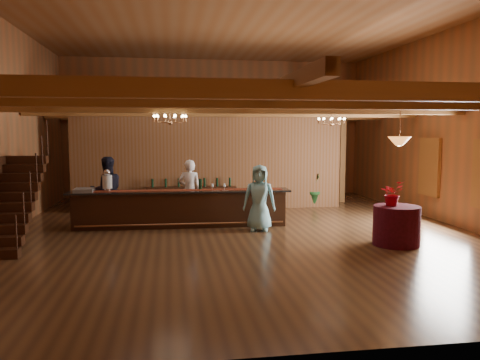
{
  "coord_description": "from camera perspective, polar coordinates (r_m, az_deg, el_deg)",
  "views": [
    {
      "loc": [
        -1.83,
        -12.08,
        2.6
      ],
      "look_at": [
        0.06,
        0.48,
        1.3
      ],
      "focal_mm": 35.0,
      "sensor_mm": 36.0,
      "label": 1
    }
  ],
  "objects": [
    {
      "name": "raffle_drum",
      "position": [
        13.05,
        2.63,
        -0.39
      ],
      "size": [
        0.34,
        0.24,
        0.3
      ],
      "color": "#A87030",
      "rests_on": "tasting_bar"
    },
    {
      "name": "staircase",
      "position": [
        12.02,
        -26.02,
        -2.4
      ],
      "size": [
        1.0,
        2.8,
        2.0
      ],
      "color": "black",
      "rests_on": "floor"
    },
    {
      "name": "beam_grid",
      "position": [
        12.74,
        -0.29,
        8.73
      ],
      "size": [
        11.9,
        13.9,
        0.39
      ],
      "color": "brown",
      "rests_on": "wall_left"
    },
    {
      "name": "table_vase",
      "position": [
        11.4,
        17.93,
        -2.15
      ],
      "size": [
        0.18,
        0.18,
        0.31
      ],
      "primitive_type": "imported",
      "rotation": [
        0.0,
        0.0,
        -0.13
      ],
      "color": "#AF754B",
      "rests_on": "round_table"
    },
    {
      "name": "wall_back",
      "position": [
        19.17,
        -3.09,
        6.29
      ],
      "size": [
        12.0,
        0.1,
        5.5
      ],
      "primitive_type": "cube",
      "color": "brown",
      "rests_on": "floor"
    },
    {
      "name": "wall_right",
      "position": [
        14.4,
        24.53,
        5.92
      ],
      "size": [
        0.1,
        14.0,
        5.5
      ],
      "primitive_type": "cube",
      "color": "brown",
      "rests_on": "floor"
    },
    {
      "name": "bartender",
      "position": [
        13.58,
        -6.16,
        -1.33
      ],
      "size": [
        0.72,
        0.54,
        1.82
      ],
      "primitive_type": "imported",
      "rotation": [
        0.0,
        0.0,
        2.98
      ],
      "color": "white",
      "rests_on": "floor"
    },
    {
      "name": "table_flowers",
      "position": [
        11.28,
        18.05,
        -1.55
      ],
      "size": [
        0.65,
        0.62,
        0.58
      ],
      "primitive_type": "imported",
      "rotation": [
        0.0,
        0.0,
        0.39
      ],
      "color": "#A90516",
      "rests_on": "round_table"
    },
    {
      "name": "beverage_dispenser",
      "position": [
        13.12,
        -15.88,
        -0.08
      ],
      "size": [
        0.26,
        0.26,
        0.6
      ],
      "color": "silver",
      "rests_on": "tasting_bar"
    },
    {
      "name": "ceiling",
      "position": [
        12.56,
        0.06,
        19.2
      ],
      "size": [
        14.0,
        14.0,
        0.0
      ],
      "primitive_type": "plane",
      "rotation": [
        3.14,
        0.0,
        0.0
      ],
      "color": "brown",
      "rests_on": "wall_back"
    },
    {
      "name": "partition_wall",
      "position": [
        15.68,
        -3.67,
        2.0
      ],
      "size": [
        9.0,
        0.18,
        3.1
      ],
      "primitive_type": "cube",
      "color": "brown",
      "rests_on": "floor"
    },
    {
      "name": "chandelier_left",
      "position": [
        11.65,
        -8.53,
        7.43
      ],
      "size": [
        0.8,
        0.8,
        0.42
      ],
      "color": "#AF754B",
      "rests_on": "beam_grid"
    },
    {
      "name": "support_posts",
      "position": [
        11.77,
        0.42,
        0.98
      ],
      "size": [
        9.2,
        10.2,
        3.2
      ],
      "color": "brown",
      "rests_on": "floor"
    },
    {
      "name": "window_right_back",
      "position": [
        15.26,
        22.14,
        1.47
      ],
      "size": [
        0.12,
        1.05,
        1.75
      ],
      "primitive_type": "cube",
      "color": "white",
      "rests_on": "wall_right"
    },
    {
      "name": "bar_bottle_1",
      "position": [
        13.04,
        -4.82,
        -0.52
      ],
      "size": [
        0.07,
        0.07,
        0.3
      ],
      "primitive_type": "cylinder",
      "color": "black",
      "rests_on": "tasting_bar"
    },
    {
      "name": "staff_second",
      "position": [
        13.69,
        -15.92,
        -1.26
      ],
      "size": [
        1.11,
        0.98,
        1.92
      ],
      "primitive_type": "imported",
      "rotation": [
        0.0,
        0.0,
        3.46
      ],
      "color": "black",
      "rests_on": "floor"
    },
    {
      "name": "floor_plant",
      "position": [
        16.62,
        9.1,
        -1.05
      ],
      "size": [
        0.86,
        0.79,
        1.25
      ],
      "primitive_type": "imported",
      "rotation": [
        0.0,
        0.0,
        0.43
      ],
      "color": "#1B4A1C",
      "rests_on": "floor"
    },
    {
      "name": "chandelier_right",
      "position": [
        13.97,
        11.1,
        7.1
      ],
      "size": [
        0.8,
        0.8,
        0.42
      ],
      "color": "#AF754B",
      "rests_on": "beam_grid"
    },
    {
      "name": "wall_front",
      "position": [
        5.4,
        11.32,
        7.33
      ],
      "size": [
        12.0,
        0.1,
        5.5
      ],
      "primitive_type": "cube",
      "color": "brown",
      "rests_on": "floor"
    },
    {
      "name": "round_table",
      "position": [
        11.41,
        18.53,
        -5.29
      ],
      "size": [
        1.05,
        1.05,
        0.91
      ],
      "primitive_type": "cylinder",
      "color": "#4C0B1C",
      "rests_on": "floor"
    },
    {
      "name": "tasting_bar",
      "position": [
        13.01,
        -7.23,
        -3.43
      ],
      "size": [
        6.06,
        0.96,
        1.02
      ],
      "rotation": [
        0.0,
        0.0,
        -0.03
      ],
      "color": "black",
      "rests_on": "floor"
    },
    {
      "name": "glass_rack_tray",
      "position": [
        13.16,
        -18.48,
        -1.18
      ],
      "size": [
        0.5,
        0.5,
        0.1
      ],
      "primitive_type": "cube",
      "color": "gray",
      "rests_on": "tasting_bar"
    },
    {
      "name": "backbar_shelf",
      "position": [
        15.43,
        -5.89,
        -2.34
      ],
      "size": [
        2.95,
        0.73,
        0.82
      ],
      "primitive_type": "cube",
      "rotation": [
        0.0,
        0.0,
        -0.09
      ],
      "color": "black",
      "rests_on": "floor"
    },
    {
      "name": "bar_bottle_0",
      "position": [
        13.04,
        -4.92,
        -0.52
      ],
      "size": [
        0.07,
        0.07,
        0.3
      ],
      "primitive_type": "cylinder",
      "color": "black",
      "rests_on": "tasting_bar"
    },
    {
      "name": "floor",
      "position": [
        12.5,
        0.06,
        -6.16
      ],
      "size": [
        14.0,
        14.0,
        0.0
      ],
      "primitive_type": "plane",
      "color": "#462E1C",
      "rests_on": "ground"
    },
    {
      "name": "backroom_boxes",
      "position": [
        17.77,
        -3.53,
        -0.85
      ],
      "size": [
        4.1,
        0.6,
        1.1
      ],
      "color": "black",
      "rests_on": "floor"
    },
    {
      "name": "guest",
      "position": [
        12.34,
        2.37,
        -2.19
      ],
      "size": [
        0.96,
        0.74,
        1.75
      ],
      "primitive_type": "imported",
      "rotation": [
        0.0,
        0.0,
        -0.24
      ],
      "color": "#7EBFC9",
      "rests_on": "floor"
    },
    {
      "name": "pendant_lamp",
      "position": [
        11.21,
        18.85,
        4.53
      ],
      "size": [
        0.52,
        0.52,
        0.9
      ],
      "color": "#AF754B",
      "rests_on": "beam_grid"
    }
  ]
}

